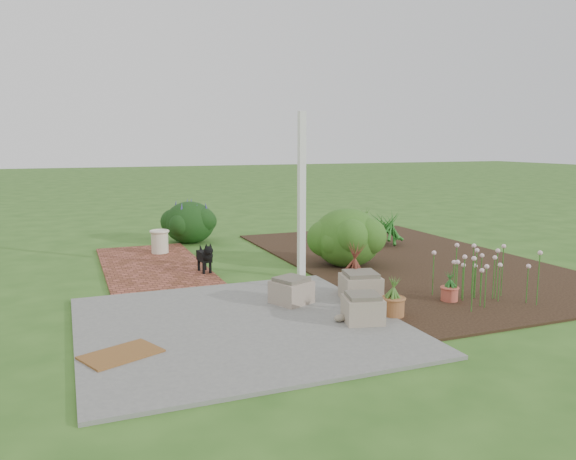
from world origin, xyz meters
name	(u,v)px	position (x,y,z in m)	size (l,w,h in m)	color
ground	(285,281)	(0.00, 0.00, 0.00)	(80.00, 80.00, 0.00)	#2F5A1C
concrete_patio	(239,325)	(-1.25, -1.75, 0.02)	(3.50, 3.50, 0.04)	slate
brick_path	(153,265)	(-1.70, 1.75, 0.02)	(1.60, 3.50, 0.04)	brown
garden_bed	(409,260)	(2.50, 0.50, 0.01)	(4.00, 7.00, 0.03)	black
veranda_post	(302,196)	(0.30, 0.10, 1.25)	(0.10, 0.10, 2.50)	white
stone_trough_near	(363,310)	(0.07, -2.22, 0.18)	(0.42, 0.42, 0.28)	gray
stone_trough_mid	(291,292)	(-0.40, -1.23, 0.18)	(0.42, 0.42, 0.28)	gray
stone_trough_far	(360,288)	(0.48, -1.42, 0.20)	(0.47, 0.47, 0.32)	gray
coir_doormat	(121,354)	(-2.58, -2.26, 0.05)	(0.70, 0.45, 0.02)	brown
black_dog	(205,256)	(-1.02, 0.81, 0.30)	(0.18, 0.52, 0.44)	black
cream_ceramic_urn	(160,242)	(-1.43, 2.66, 0.24)	(0.31, 0.31, 0.41)	beige
evergreen_shrub	(347,236)	(1.30, 0.52, 0.52)	(1.15, 1.15, 0.97)	#10390D
agapanthus_clump_back	(387,225)	(2.88, 1.86, 0.43)	(0.90, 0.90, 0.81)	#124017
agapanthus_clump_front	(359,221)	(2.68, 2.60, 0.41)	(0.86, 0.86, 0.76)	#0F3E0F
pink_flower_patch	(482,274)	(1.96, -1.96, 0.37)	(1.07, 1.07, 0.68)	#113D0F
terracotta_pot_bronze	(354,284)	(0.53, -1.17, 0.18)	(0.36, 0.36, 0.29)	#A46137
terracotta_pot_small_left	(449,294)	(1.55, -1.85, 0.12)	(0.22, 0.22, 0.18)	#B9503E
terracotta_pot_small_right	(393,307)	(0.52, -2.14, 0.14)	(0.26, 0.26, 0.22)	#925A31
purple_flowering_bush	(190,221)	(-0.65, 3.74, 0.44)	(1.03, 1.03, 0.87)	black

